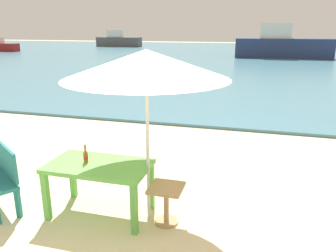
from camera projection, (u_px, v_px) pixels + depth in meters
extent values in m
plane|color=beige|center=(126.00, 238.00, 4.20)|extent=(120.00, 120.00, 0.00)
cube|color=teal|center=(246.00, 55.00, 31.91)|extent=(120.00, 50.00, 0.08)
cube|color=#60B24C|center=(99.00, 166.00, 4.57)|extent=(1.40, 0.80, 0.06)
cube|color=#60B24C|center=(46.00, 196.00, 4.52)|extent=(0.08, 0.08, 0.70)
cube|color=#60B24C|center=(134.00, 209.00, 4.20)|extent=(0.08, 0.08, 0.70)
cube|color=#60B24C|center=(73.00, 176.00, 5.15)|extent=(0.08, 0.08, 0.70)
cube|color=#60B24C|center=(151.00, 186.00, 4.82)|extent=(0.08, 0.08, 0.70)
cylinder|color=brown|center=(86.00, 157.00, 4.59)|extent=(0.06, 0.06, 0.16)
cone|color=brown|center=(85.00, 152.00, 4.57)|extent=(0.06, 0.06, 0.03)
cylinder|color=brown|center=(85.00, 148.00, 4.56)|extent=(0.03, 0.03, 0.09)
cylinder|color=red|center=(86.00, 158.00, 4.60)|extent=(0.07, 0.07, 0.05)
cylinder|color=gold|center=(85.00, 145.00, 4.54)|extent=(0.03, 0.03, 0.01)
cylinder|color=silver|center=(148.00, 139.00, 4.36)|extent=(0.04, 0.04, 2.30)
cone|color=silver|center=(146.00, 64.00, 4.09)|extent=(2.10, 2.10, 0.36)
cube|color=tan|center=(166.00, 188.00, 4.39)|extent=(0.44, 0.44, 0.04)
cylinder|color=tan|center=(166.00, 206.00, 4.47)|extent=(0.07, 0.07, 0.50)
cylinder|color=tan|center=(166.00, 221.00, 4.54)|extent=(0.32, 0.32, 0.03)
cube|color=#237275|center=(3.00, 157.00, 4.88)|extent=(1.01, 0.71, 0.44)
cube|color=#237275|center=(18.00, 203.00, 4.61)|extent=(0.06, 0.06, 0.42)
cylinder|color=tan|center=(182.00, 86.00, 14.19)|extent=(0.34, 0.34, 0.20)
sphere|color=tan|center=(182.00, 81.00, 14.13)|extent=(0.21, 0.21, 0.21)
cube|color=maroon|center=(0.00, 47.00, 36.15)|extent=(4.14, 1.13, 0.85)
cube|color=navy|center=(283.00, 48.00, 28.19)|extent=(7.81, 2.13, 1.60)
cube|color=silver|center=(276.00, 31.00, 27.97)|extent=(2.48, 1.60, 1.24)
cube|color=#4C4C4C|center=(119.00, 42.00, 45.08)|extent=(6.03, 1.65, 1.23)
cube|color=silver|center=(115.00, 33.00, 44.91)|extent=(1.92, 1.23, 0.96)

